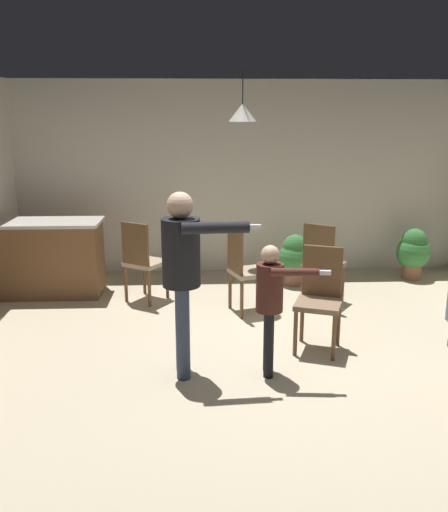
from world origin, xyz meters
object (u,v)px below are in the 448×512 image
object	(u,v)px
dining_chair_near_wall	(142,259)
potted_plant_by_wall	(295,257)
person_adult	(183,264)
potted_plant_corner	(413,251)
kitchen_counter	(52,258)
dining_chair_centre_back	(322,261)
person_child	(271,296)
dining_chair_spare	(320,295)
dining_chair_by_counter	(244,267)

from	to	relation	value
dining_chair_near_wall	potted_plant_by_wall	world-z (taller)	dining_chair_near_wall
person_adult	potted_plant_corner	xyz separation A→B (m)	(3.11, 2.80, -0.61)
potted_plant_corner	potted_plant_by_wall	distance (m)	1.71
kitchen_counter	dining_chair_centre_back	distance (m)	3.35
person_adult	dining_chair_centre_back	world-z (taller)	person_adult
dining_chair_near_wall	potted_plant_corner	world-z (taller)	dining_chair_near_wall
dining_chair_centre_back	person_child	bearing A→B (deg)	-79.22
dining_chair_centre_back	dining_chair_spare	distance (m)	1.30
person_adult	potted_plant_by_wall	distance (m)	3.02
kitchen_counter	potted_plant_by_wall	size ratio (longest dim) A/B	1.84
kitchen_counter	dining_chair_spare	bearing A→B (deg)	-31.15
person_child	potted_plant_by_wall	world-z (taller)	person_child
dining_chair_by_counter	potted_plant_corner	size ratio (longest dim) A/B	1.41
kitchen_counter	dining_chair_by_counter	bearing A→B (deg)	-18.32
dining_chair_near_wall	dining_chair_spare	xyz separation A→B (m)	(1.85, -1.47, 0.00)
dining_chair_by_counter	dining_chair_centre_back	bearing A→B (deg)	85.72
dining_chair_near_wall	person_child	bearing A→B (deg)	-24.07
kitchen_counter	potted_plant_corner	world-z (taller)	kitchen_counter
dining_chair_by_counter	dining_chair_centre_back	xyz separation A→B (m)	(0.94, 0.23, 0.00)
potted_plant_corner	dining_chair_near_wall	bearing A→B (deg)	-167.33
kitchen_counter	dining_chair_centre_back	bearing A→B (deg)	-9.49
person_child	dining_chair_spare	world-z (taller)	person_child
potted_plant_corner	kitchen_counter	bearing A→B (deg)	-174.39
kitchen_counter	person_child	world-z (taller)	person_child
dining_chair_by_counter	dining_chair_near_wall	bearing A→B (deg)	-127.80
dining_chair_spare	kitchen_counter	bearing A→B (deg)	-10.62
kitchen_counter	dining_chair_near_wall	world-z (taller)	dining_chair_near_wall
dining_chair_near_wall	potted_plant_corner	xyz separation A→B (m)	(3.66, 0.82, -0.15)
dining_chair_by_counter	dining_chair_centre_back	size ratio (longest dim) A/B	1.00
dining_chair_by_counter	potted_plant_corner	world-z (taller)	dining_chair_by_counter
kitchen_counter	person_child	distance (m)	3.41
person_child	dining_chair_near_wall	world-z (taller)	person_child
dining_chair_near_wall	kitchen_counter	bearing A→B (deg)	-163.66
person_adult	potted_plant_by_wall	world-z (taller)	person_adult
person_child	dining_chair_centre_back	bearing A→B (deg)	159.61
kitchen_counter	dining_chair_spare	world-z (taller)	dining_chair_spare
person_child	dining_chair_near_wall	distance (m)	2.40
dining_chair_by_counter	potted_plant_by_wall	world-z (taller)	dining_chair_by_counter
potted_plant_by_wall	potted_plant_corner	bearing A→B (deg)	6.86
dining_chair_centre_back	kitchen_counter	bearing A→B (deg)	-153.56
person_child	dining_chair_spare	size ratio (longest dim) A/B	1.17
kitchen_counter	dining_chair_by_counter	distance (m)	2.49
dining_chair_spare	potted_plant_by_wall	bearing A→B (deg)	-72.86
dining_chair_near_wall	dining_chair_spare	world-z (taller)	same
dining_chair_centre_back	potted_plant_by_wall	bearing A→B (deg)	137.94
dining_chair_near_wall	dining_chair_centre_back	distance (m)	2.15
potted_plant_corner	potted_plant_by_wall	world-z (taller)	potted_plant_corner
kitchen_counter	potted_plant_by_wall	distance (m)	3.14
dining_chair_spare	potted_plant_corner	size ratio (longest dim) A/B	1.41
person_child	potted_plant_corner	bearing A→B (deg)	144.87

